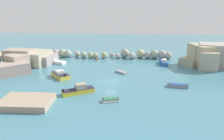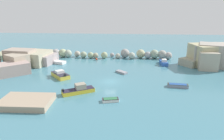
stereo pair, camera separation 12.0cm
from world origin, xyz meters
TOP-DOWN VIEW (x-y plane):
  - cove_water at (0.00, 0.00)m, footprint 160.00×160.00m
  - cliff_headland_left at (-26.57, 9.37)m, footprint 25.27×24.01m
  - cliff_headland_right at (25.66, 14.71)m, footprint 14.07×10.60m
  - rock_breakwater at (-0.56, 21.68)m, footprint 37.53×4.01m
  - stone_dock at (-12.92, -11.98)m, footprint 8.40×5.93m
  - channel_buoy at (-5.68, 18.43)m, footprint 0.66×0.66m
  - moored_boat_0 at (2.27, 6.37)m, footprint 3.06×2.97m
  - moored_boat_1 at (-15.95, 13.83)m, footprint 4.48×3.10m
  - moored_boat_2 at (13.71, 15.12)m, footprint 1.84×4.56m
  - moored_boat_3 at (-5.36, -6.51)m, footprint 6.14×4.53m
  - moored_boat_4 at (13.87, -2.07)m, footprint 4.16×1.74m
  - moored_boat_5 at (-11.63, 2.16)m, footprint 5.31×5.58m
  - moored_boat_6 at (0.89, -9.69)m, footprint 3.01×1.82m

SIDE VIEW (x-z plane):
  - cove_water at x=0.00m, z-range 0.00..0.00m
  - moored_boat_0 at x=2.27m, z-range 0.00..0.45m
  - moored_boat_6 at x=0.89m, z-range 0.01..0.56m
  - channel_buoy at x=-5.68m, z-range 0.00..0.66m
  - moored_boat_4 at x=13.87m, z-range 0.01..0.68m
  - moored_boat_1 at x=-15.95m, z-range -1.74..2.52m
  - stone_dock at x=-12.92m, z-range 0.00..1.03m
  - moored_boat_5 at x=-11.63m, z-range -0.21..1.37m
  - moored_boat_2 at x=13.71m, z-range -0.21..1.40m
  - moored_boat_3 at x=-5.36m, z-range -0.27..1.52m
  - rock_breakwater at x=-0.56m, z-range -0.18..2.60m
  - cliff_headland_left at x=-26.57m, z-range -0.52..3.92m
  - cliff_headland_right at x=25.66m, z-range -0.24..5.81m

